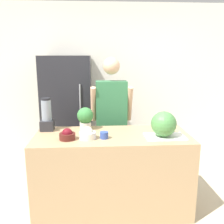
{
  "coord_description": "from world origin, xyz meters",
  "views": [
    {
      "loc": [
        -0.17,
        -2.26,
        1.74
      ],
      "look_at": [
        0.0,
        0.4,
        1.14
      ],
      "focal_mm": 40.0,
      "sensor_mm": 36.0,
      "label": 1
    }
  ],
  "objects_px": {
    "person": "(111,119)",
    "potted_plant": "(85,117)",
    "refrigerator": "(68,112)",
    "bowl_cream": "(88,134)",
    "blender": "(47,117)",
    "bowl_small_blue": "(104,135)",
    "watermelon": "(164,124)",
    "bowl_cherries": "(67,135)"
  },
  "relations": [
    {
      "from": "bowl_cherries",
      "to": "potted_plant",
      "type": "height_order",
      "value": "potted_plant"
    },
    {
      "from": "person",
      "to": "potted_plant",
      "type": "bearing_deg",
      "value": -126.83
    },
    {
      "from": "bowl_cherries",
      "to": "potted_plant",
      "type": "bearing_deg",
      "value": 64.61
    },
    {
      "from": "watermelon",
      "to": "bowl_cherries",
      "type": "distance_m",
      "value": 1.02
    },
    {
      "from": "person",
      "to": "bowl_cherries",
      "type": "height_order",
      "value": "person"
    },
    {
      "from": "watermelon",
      "to": "potted_plant",
      "type": "distance_m",
      "value": 0.92
    },
    {
      "from": "bowl_cream",
      "to": "bowl_cherries",
      "type": "bearing_deg",
      "value": -176.07
    },
    {
      "from": "refrigerator",
      "to": "bowl_small_blue",
      "type": "xyz_separation_m",
      "value": [
        0.53,
        -1.4,
        0.05
      ]
    },
    {
      "from": "refrigerator",
      "to": "watermelon",
      "type": "height_order",
      "value": "refrigerator"
    },
    {
      "from": "watermelon",
      "to": "bowl_small_blue",
      "type": "distance_m",
      "value": 0.64
    },
    {
      "from": "person",
      "to": "potted_plant",
      "type": "xyz_separation_m",
      "value": [
        -0.34,
        -0.45,
        0.14
      ]
    },
    {
      "from": "person",
      "to": "bowl_cream",
      "type": "xyz_separation_m",
      "value": [
        -0.3,
        -0.8,
        0.05
      ]
    },
    {
      "from": "bowl_cherries",
      "to": "blender",
      "type": "xyz_separation_m",
      "value": [
        -0.27,
        0.35,
        0.12
      ]
    },
    {
      "from": "bowl_cherries",
      "to": "potted_plant",
      "type": "relative_size",
      "value": 0.63
    },
    {
      "from": "bowl_cherries",
      "to": "bowl_small_blue",
      "type": "distance_m",
      "value": 0.38
    },
    {
      "from": "person",
      "to": "bowl_small_blue",
      "type": "distance_m",
      "value": 0.82
    },
    {
      "from": "person",
      "to": "bowl_cream",
      "type": "distance_m",
      "value": 0.86
    },
    {
      "from": "person",
      "to": "blender",
      "type": "relative_size",
      "value": 4.51
    },
    {
      "from": "refrigerator",
      "to": "watermelon",
      "type": "relative_size",
      "value": 6.49
    },
    {
      "from": "watermelon",
      "to": "bowl_small_blue",
      "type": "height_order",
      "value": "watermelon"
    },
    {
      "from": "watermelon",
      "to": "potted_plant",
      "type": "xyz_separation_m",
      "value": [
        -0.84,
        0.36,
        -0.0
      ]
    },
    {
      "from": "person",
      "to": "potted_plant",
      "type": "relative_size",
      "value": 6.55
    },
    {
      "from": "refrigerator",
      "to": "bowl_cream",
      "type": "xyz_separation_m",
      "value": [
        0.36,
        -1.4,
        0.07
      ]
    },
    {
      "from": "bowl_small_blue",
      "to": "bowl_cherries",
      "type": "bearing_deg",
      "value": -178.68
    },
    {
      "from": "watermelon",
      "to": "bowl_cream",
      "type": "distance_m",
      "value": 0.81
    },
    {
      "from": "bowl_small_blue",
      "to": "person",
      "type": "bearing_deg",
      "value": 81.14
    },
    {
      "from": "watermelon",
      "to": "bowl_cream",
      "type": "bearing_deg",
      "value": 179.08
    },
    {
      "from": "bowl_cherries",
      "to": "bowl_cream",
      "type": "distance_m",
      "value": 0.21
    },
    {
      "from": "watermelon",
      "to": "bowl_cherries",
      "type": "relative_size",
      "value": 1.62
    },
    {
      "from": "watermelon",
      "to": "bowl_cream",
      "type": "height_order",
      "value": "watermelon"
    },
    {
      "from": "watermelon",
      "to": "bowl_cream",
      "type": "relative_size",
      "value": 1.52
    },
    {
      "from": "bowl_cherries",
      "to": "potted_plant",
      "type": "xyz_separation_m",
      "value": [
        0.17,
        0.37,
        0.1
      ]
    },
    {
      "from": "blender",
      "to": "potted_plant",
      "type": "bearing_deg",
      "value": 1.85
    },
    {
      "from": "refrigerator",
      "to": "person",
      "type": "height_order",
      "value": "refrigerator"
    },
    {
      "from": "bowl_small_blue",
      "to": "bowl_cream",
      "type": "bearing_deg",
      "value": 178.19
    },
    {
      "from": "refrigerator",
      "to": "potted_plant",
      "type": "xyz_separation_m",
      "value": [
        0.32,
        -1.05,
        0.16
      ]
    },
    {
      "from": "bowl_cream",
      "to": "blender",
      "type": "xyz_separation_m",
      "value": [
        -0.48,
        0.34,
        0.11
      ]
    },
    {
      "from": "bowl_cream",
      "to": "blender",
      "type": "bearing_deg",
      "value": 144.9
    },
    {
      "from": "bowl_small_blue",
      "to": "blender",
      "type": "distance_m",
      "value": 0.75
    },
    {
      "from": "bowl_cherries",
      "to": "bowl_cream",
      "type": "height_order",
      "value": "bowl_cream"
    },
    {
      "from": "refrigerator",
      "to": "bowl_cherries",
      "type": "distance_m",
      "value": 1.42
    },
    {
      "from": "bowl_small_blue",
      "to": "potted_plant",
      "type": "relative_size",
      "value": 0.34
    }
  ]
}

